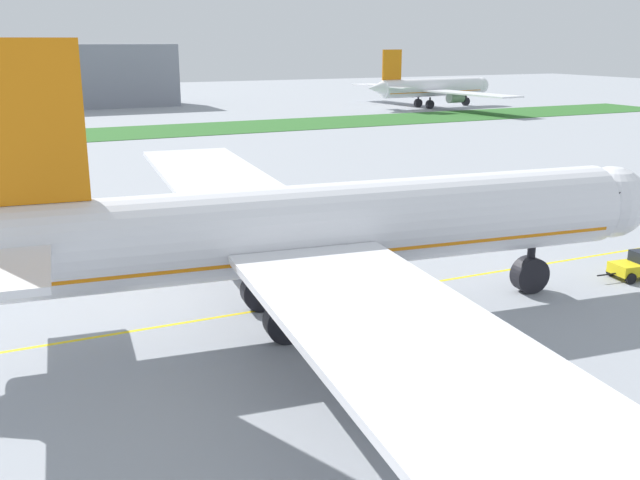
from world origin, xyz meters
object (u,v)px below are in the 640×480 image
Objects in this scene: ground_crew_marshaller_front at (260,299)px; service_truck_baggage_loader at (16,206)px; parked_airliner_far_centre at (430,88)px; pushback_tug at (636,266)px; airliner_foreground at (311,230)px; ground_crew_wingwalker_starboard at (336,259)px.

ground_crew_marshaller_front is 0.28× the size of service_truck_baggage_loader.
parked_airliner_far_centre is (118.87, 97.94, 4.01)m from service_truck_baggage_loader.
airliner_foreground is at bearing 174.00° from pushback_tug.
ground_crew_wingwalker_starboard is 160.89m from parked_airliner_far_centre.
parked_airliner_far_centre reaches higher than service_truck_baggage_loader.
airliner_foreground is 44.23m from service_truck_baggage_loader.
ground_crew_marshaller_front is at bearing -145.42° from ground_crew_wingwalker_starboard.
ground_crew_marshaller_front is 0.97× the size of ground_crew_wingwalker_starboard.
ground_crew_marshaller_front is (-30.81, 5.89, -0.01)m from pushback_tug.
ground_crew_marshaller_front is at bearing -127.73° from parked_airliner_far_centre.
pushback_tug is 0.96× the size of service_truck_baggage_loader.
ground_crew_wingwalker_starboard is 38.99m from service_truck_baggage_loader.
pushback_tug is 159.90m from parked_airliner_far_centre.
airliner_foreground is at bearing -124.99° from ground_crew_wingwalker_starboard.
parked_airliner_far_centre is (104.99, 135.70, 4.61)m from ground_crew_marshaller_front.
airliner_foreground is 28.73m from pushback_tug.
service_truck_baggage_loader is at bearing 112.25° from airliner_foreground.
pushback_tug is at bearing -29.80° from ground_crew_wingwalker_starboard.
airliner_foreground is at bearing -126.40° from parked_airliner_far_centre.
ground_crew_wingwalker_starboard is 0.29× the size of service_truck_baggage_loader.
airliner_foreground reaches higher than service_truck_baggage_loader.
airliner_foreground reaches higher than ground_crew_wingwalker_starboard.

